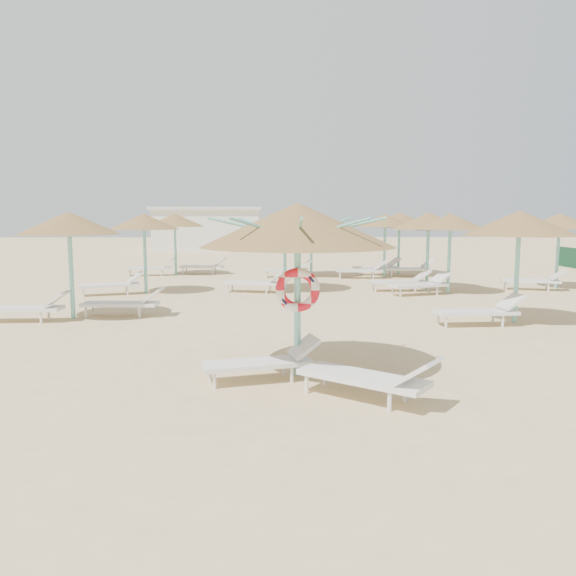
{
  "coord_description": "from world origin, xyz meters",
  "views": [
    {
      "loc": [
        -0.7,
        -8.91,
        2.55
      ],
      "look_at": [
        -0.49,
        0.83,
        1.3
      ],
      "focal_mm": 35.0,
      "sensor_mm": 36.0,
      "label": 1
    }
  ],
  "objects": [
    {
      "name": "ground",
      "position": [
        0.0,
        0.0,
        0.0
      ],
      "size": [
        120.0,
        120.0,
        0.0
      ],
      "primitive_type": "plane",
      "color": "#D4B681",
      "rests_on": "ground"
    },
    {
      "name": "main_palapa",
      "position": [
        -0.36,
        -0.08,
        2.4
      ],
      "size": [
        3.08,
        3.08,
        2.76
      ],
      "color": "#74C9C0",
      "rests_on": "ground"
    },
    {
      "name": "lounger_main_a",
      "position": [
        -0.87,
        -0.4,
        0.31
      ],
      "size": [
        1.89,
        0.99,
        0.66
      ],
      "rotation": [
        0.0,
        0.0,
        0.26
      ],
      "color": "silver",
      "rests_on": "ground"
    },
    {
      "name": "lounger_main_b",
      "position": [
        0.61,
        -1.41,
        0.34
      ],
      "size": [
        1.94,
        1.67,
        0.72
      ],
      "rotation": [
        0.0,
        0.0,
        -0.65
      ],
      "color": "silver",
      "rests_on": "ground"
    },
    {
      "name": "palapa_field",
      "position": [
        2.3,
        10.79,
        2.3
      ],
      "size": [
        19.73,
        14.28,
        2.72
      ],
      "color": "#74C9C0",
      "rests_on": "ground"
    },
    {
      "name": "service_hut",
      "position": [
        -6.0,
        35.0,
        1.64
      ],
      "size": [
        8.4,
        4.4,
        3.25
      ],
      "color": "silver",
      "rests_on": "ground"
    }
  ]
}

